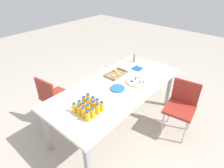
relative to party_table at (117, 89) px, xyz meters
name	(u,v)px	position (x,y,z in m)	size (l,w,h in m)	color
ground_plane	(116,123)	(0.00, 0.00, -0.67)	(12.00, 12.00, 0.00)	#B2A899
party_table	(117,89)	(0.00, 0.00, 0.00)	(2.13, 0.96, 0.73)	silver
chair_far_left	(53,96)	(-0.57, 0.79, -0.17)	(0.44, 0.44, 0.83)	maroon
chair_near_right	(182,104)	(0.51, -0.80, -0.17)	(0.45, 0.45, 0.83)	maroon
juice_bottle_0	(88,116)	(-0.77, -0.21, 0.12)	(0.06, 0.06, 0.14)	#F9AB14
juice_bottle_1	(93,113)	(-0.69, -0.21, 0.12)	(0.06, 0.06, 0.14)	#F9AF14
juice_bottle_2	(98,109)	(-0.61, -0.21, 0.13)	(0.06, 0.06, 0.15)	#F9AB14
juice_bottle_3	(102,106)	(-0.54, -0.21, 0.12)	(0.05, 0.05, 0.14)	#FAAC14
juice_bottle_4	(83,113)	(-0.76, -0.13, 0.13)	(0.05, 0.05, 0.14)	#FAAF14
juice_bottle_5	(88,110)	(-0.69, -0.14, 0.13)	(0.06, 0.06, 0.15)	#FAAD14
juice_bottle_6	(93,106)	(-0.61, -0.14, 0.13)	(0.06, 0.06, 0.15)	#F9AD14
juice_bottle_7	(98,104)	(-0.53, -0.14, 0.12)	(0.05, 0.05, 0.14)	#FAAB14
juice_bottle_8	(80,110)	(-0.76, -0.07, 0.12)	(0.05, 0.05, 0.13)	#FAAD14
juice_bottle_9	(84,107)	(-0.69, -0.06, 0.13)	(0.06, 0.06, 0.14)	#FAAB14
juice_bottle_10	(88,104)	(-0.61, -0.06, 0.13)	(0.06, 0.06, 0.15)	#FAAB14
juice_bottle_11	(93,101)	(-0.54, -0.06, 0.12)	(0.06, 0.06, 0.13)	#F9AB14
juice_bottle_12	(75,108)	(-0.76, 0.01, 0.12)	(0.05, 0.05, 0.14)	#F9AE14
juice_bottle_13	(80,105)	(-0.69, 0.01, 0.12)	(0.05, 0.05, 0.13)	#FAAE14
juice_bottle_14	(84,102)	(-0.61, 0.01, 0.13)	(0.06, 0.06, 0.14)	#F9AE14
juice_bottle_15	(88,99)	(-0.54, 0.02, 0.13)	(0.06, 0.06, 0.14)	#F8AB14
fruit_pizza	(136,81)	(0.27, -0.15, 0.07)	(0.32, 0.32, 0.05)	tan
snack_tray	(116,74)	(0.24, 0.22, 0.07)	(0.35, 0.21, 0.04)	olive
plate_stack	(117,88)	(-0.06, -0.06, 0.07)	(0.20, 0.20, 0.02)	blue
napkin_stack	(137,68)	(0.64, 0.08, 0.07)	(0.15, 0.15, 0.01)	#194CA5
cardboard_tube	(134,58)	(0.82, 0.27, 0.13)	(0.04, 0.04, 0.15)	#9E7A56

